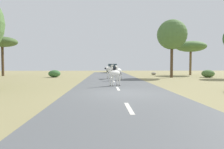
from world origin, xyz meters
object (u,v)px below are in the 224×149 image
object	(u,v)px
bush_0	(54,74)
rock_0	(154,74)
zebra_0	(119,71)
tree_3	(172,35)
tree_4	(2,42)
bush_2	(208,74)
car_0	(112,69)
tree_1	(191,47)
zebra_1	(114,74)
zebra_2	(110,70)

from	to	relation	value
bush_0	rock_0	distance (m)	15.07
zebra_0	tree_3	size ratio (longest dim) A/B	0.22
tree_4	bush_2	distance (m)	28.54
car_0	tree_1	world-z (taller)	tree_1
zebra_0	bush_2	size ratio (longest dim) A/B	0.97
zebra_0	car_0	distance (m)	20.15
zebra_0	tree_3	distance (m)	9.76
car_0	tree_1	distance (m)	15.31
tree_4	rock_0	xyz separation A→B (m)	(22.36, 1.69, -4.62)
zebra_1	bush_0	bearing A→B (deg)	-8.58
tree_3	rock_0	xyz separation A→B (m)	(-0.72, 6.32, -5.13)
zebra_0	zebra_1	xyz separation A→B (m)	(-0.69, -5.31, -0.04)
tree_1	bush_0	xyz separation A→B (m)	(-19.87, -4.78, -3.96)
bush_0	zebra_0	bearing A→B (deg)	-39.08
zebra_1	tree_1	size ratio (longest dim) A/B	0.28
tree_4	bush_0	size ratio (longest dim) A/B	3.65
zebra_2	tree_3	world-z (taller)	tree_3
tree_1	tree_3	bearing A→B (deg)	-129.45
tree_4	rock_0	distance (m)	22.90
tree_3	tree_1	bearing A→B (deg)	50.55
tree_1	bush_2	size ratio (longest dim) A/B	3.28
car_0	tree_3	size ratio (longest dim) A/B	0.61
zebra_1	zebra_2	world-z (taller)	zebra_2
car_0	bush_2	distance (m)	18.91
zebra_2	bush_2	world-z (taller)	zebra_2
bush_0	rock_0	xyz separation A→B (m)	(14.19, 5.08, -0.24)
bush_0	tree_3	bearing A→B (deg)	-4.77
zebra_1	tree_1	distance (m)	21.09
tree_3	car_0	bearing A→B (deg)	114.75
zebra_2	tree_1	size ratio (longest dim) A/B	0.31
car_0	rock_0	bearing A→B (deg)	-56.55
zebra_1	zebra_2	size ratio (longest dim) A/B	0.91
car_0	bush_0	distance (m)	15.92
zebra_1	tree_1	bearing A→B (deg)	-77.69
tree_4	rock_0	bearing A→B (deg)	4.33
zebra_0	bush_2	world-z (taller)	zebra_0
bush_2	zebra_2	bearing A→B (deg)	-167.41
bush_2	bush_0	bearing A→B (deg)	176.79
zebra_1	tree_4	bearing A→B (deg)	5.41
bush_0	zebra_2	bearing A→B (deg)	-28.83
bush_2	rock_0	size ratio (longest dim) A/B	2.08
zebra_2	tree_4	size ratio (longest dim) A/B	0.29
bush_0	bush_2	xyz separation A→B (m)	(19.67, -1.10, 0.02)
car_0	zebra_2	bearing A→B (deg)	-94.93
zebra_2	rock_0	size ratio (longest dim) A/B	2.13
zebra_1	bush_0	world-z (taller)	zebra_1
zebra_1	tree_1	world-z (taller)	tree_1
bush_0	tree_1	bearing A→B (deg)	13.54
tree_1	rock_0	world-z (taller)	tree_1
tree_3	rock_0	size ratio (longest dim) A/B	9.37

